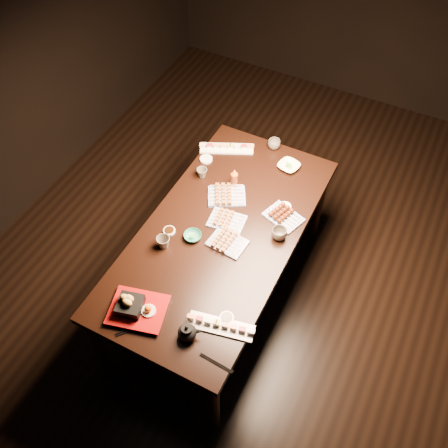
{
  "coord_description": "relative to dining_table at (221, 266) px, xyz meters",
  "views": [
    {
      "loc": [
        0.7,
        -1.91,
        3.17
      ],
      "look_at": [
        -0.18,
        -0.19,
        0.77
      ],
      "focal_mm": 40.0,
      "sensor_mm": 36.0,
      "label": 1
    }
  ],
  "objects": [
    {
      "name": "tempura_tray",
      "position": [
        -0.14,
        -0.69,
        0.43
      ],
      "size": [
        0.36,
        0.31,
        0.11
      ],
      "primitive_type": null,
      "rotation": [
        0.0,
        0.0,
        0.25
      ],
      "color": "black",
      "rests_on": "dining_table"
    },
    {
      "name": "chopsticks_se",
      "position": [
        0.37,
        -0.76,
        0.38
      ],
      "size": [
        0.2,
        0.03,
        0.01
      ],
      "primitive_type": null,
      "rotation": [
        0.0,
        0.0,
        -0.06
      ],
      "color": "black",
      "rests_on": "dining_table"
    },
    {
      "name": "condiment_bottle",
      "position": [
        -0.1,
        0.38,
        0.45
      ],
      "size": [
        0.06,
        0.06,
        0.15
      ],
      "primitive_type": "cylinder",
      "rotation": [
        0.0,
        0.0,
        0.42
      ],
      "color": "maroon",
      "rests_on": "dining_table"
    },
    {
      "name": "sushi_platter_near",
      "position": [
        0.3,
        -0.57,
        0.4
      ],
      "size": [
        0.37,
        0.17,
        0.04
      ],
      "primitive_type": null,
      "rotation": [
        0.0,
        0.0,
        0.21
      ],
      "color": "white",
      "rests_on": "dining_table"
    },
    {
      "name": "yakitori_plate_left",
      "position": [
        -0.09,
        0.27,
        0.41
      ],
      "size": [
        0.29,
        0.27,
        0.06
      ],
      "primitive_type": null,
      "rotation": [
        0.0,
        0.0,
        0.49
      ],
      "color": "#828EB6",
      "rests_on": "dining_table"
    },
    {
      "name": "teacup_far_right",
      "position": [
        -0.01,
        0.84,
        0.41
      ],
      "size": [
        0.12,
        0.12,
        0.07
      ],
      "primitive_type": "imported",
      "rotation": [
        0.0,
        0.0,
        0.51
      ],
      "color": "#534B40",
      "rests_on": "dining_table"
    },
    {
      "name": "sauce_dish_east",
      "position": [
        0.28,
        0.36,
        0.38
      ],
      "size": [
        0.09,
        0.09,
        0.01
      ],
      "primitive_type": "cylinder",
      "rotation": [
        0.0,
        0.0,
        0.11
      ],
      "color": "white",
      "rests_on": "dining_table"
    },
    {
      "name": "teacup_mid_right",
      "position": [
        0.34,
        0.12,
        0.41
      ],
      "size": [
        0.11,
        0.11,
        0.07
      ],
      "primitive_type": "imported",
      "rotation": [
        0.0,
        0.0,
        -0.23
      ],
      "color": "#534B40",
      "rests_on": "dining_table"
    },
    {
      "name": "sauce_dish_nw",
      "position": [
        -0.38,
        0.52,
        0.38
      ],
      "size": [
        0.09,
        0.09,
        0.02
      ],
      "primitive_type": "cylinder",
      "rotation": [
        0.0,
        0.0,
        0.07
      ],
      "color": "white",
      "rests_on": "dining_table"
    },
    {
      "name": "yakitori_plate_right",
      "position": [
        0.08,
        -0.06,
        0.4
      ],
      "size": [
        0.23,
        0.18,
        0.06
      ],
      "primitive_type": null,
      "rotation": [
        0.0,
        0.0,
        -0.09
      ],
      "color": "#828EB6",
      "rests_on": "dining_table"
    },
    {
      "name": "teacup_near_left",
      "position": [
        -0.25,
        -0.25,
        0.41
      ],
      "size": [
        0.11,
        0.11,
        0.08
      ],
      "primitive_type": "imported",
      "rotation": [
        0.0,
        0.0,
        0.48
      ],
      "color": "#534B40",
      "rests_on": "dining_table"
    },
    {
      "name": "sauce_dish_west",
      "position": [
        -0.28,
        -0.14,
        0.38
      ],
      "size": [
        0.09,
        0.09,
        0.01
      ],
      "primitive_type": "cylinder",
      "rotation": [
        0.0,
        0.0,
        -0.27
      ],
      "color": "white",
      "rests_on": "dining_table"
    },
    {
      "name": "sushi_platter_far",
      "position": [
        -0.3,
        0.68,
        0.4
      ],
      "size": [
        0.38,
        0.25,
        0.05
      ],
      "primitive_type": null,
      "rotation": [
        0.0,
        0.0,
        3.58
      ],
      "color": "white",
      "rests_on": "dining_table"
    },
    {
      "name": "edamame_bowl_green",
      "position": [
        -0.13,
        -0.12,
        0.39
      ],
      "size": [
        0.12,
        0.12,
        0.03
      ],
      "primitive_type": "imported",
      "rotation": [
        0.0,
        0.0,
        0.06
      ],
      "color": "#297D62",
      "rests_on": "dining_table"
    },
    {
      "name": "ground",
      "position": [
        0.18,
        0.24,
        -0.38
      ],
      "size": [
        5.0,
        5.0,
        0.0
      ],
      "primitive_type": "plane",
      "color": "black",
      "rests_on": "ground"
    },
    {
      "name": "chopsticks_near",
      "position": [
        -0.1,
        -0.78,
        0.38
      ],
      "size": [
        0.16,
        0.18,
        0.01
      ],
      "primitive_type": null,
      "rotation": [
        0.0,
        0.0,
        0.86
      ],
      "color": "black",
      "rests_on": "dining_table"
    },
    {
      "name": "tsukune_plate",
      "position": [
        0.3,
        0.28,
        0.4
      ],
      "size": [
        0.27,
        0.23,
        0.06
      ],
      "primitive_type": null,
      "rotation": [
        0.0,
        0.0,
        -0.33
      ],
      "color": "#828EB6",
      "rests_on": "dining_table"
    },
    {
      "name": "teapot",
      "position": [
        0.17,
        -0.7,
        0.43
      ],
      "size": [
        0.16,
        0.16,
        0.1
      ],
      "primitive_type": null,
      "rotation": [
        0.0,
        0.0,
        0.46
      ],
      "color": "black",
      "rests_on": "dining_table"
    },
    {
      "name": "dining_table",
      "position": [
        0.0,
        0.0,
        0.0
      ],
      "size": [
        1.03,
        1.86,
        0.75
      ],
      "primitive_type": "cube",
      "rotation": [
        0.0,
        0.0,
        0.07
      ],
      "color": "black",
      "rests_on": "ground"
    },
    {
      "name": "edamame_bowl_cream",
      "position": [
        0.16,
        0.7,
        0.39
      ],
      "size": [
        0.17,
        0.17,
        0.03
      ],
      "primitive_type": "imported",
      "rotation": [
        0.0,
        0.0,
        -0.23
      ],
      "color": "#F4EFC8",
      "rests_on": "dining_table"
    },
    {
      "name": "yakitori_plate_center",
      "position": [
        0.0,
        0.09,
        0.4
      ],
      "size": [
        0.24,
        0.19,
        0.06
      ],
      "primitive_type": null,
      "rotation": [
        0.0,
        0.0,
        0.12
      ],
      "color": "#828EB6",
      "rests_on": "dining_table"
    },
    {
      "name": "sauce_dish_se",
      "position": [
        0.3,
        -0.51,
        0.38
      ],
      "size": [
        0.08,
        0.08,
        0.01
      ],
      "primitive_type": "cylinder",
      "rotation": [
        0.0,
        0.0,
        -0.04
      ],
      "color": "white",
      "rests_on": "dining_table"
    },
    {
      "name": "teacup_far_left",
      "position": [
        -0.33,
        0.37,
        0.41
      ],
      "size": [
        0.08,
        0.08,
        0.07
      ],
      "primitive_type": "imported",
      "rotation": [
        0.0,
        0.0,
        -0.15
      ],
      "color": "#534B40",
      "rests_on": "dining_table"
    }
  ]
}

